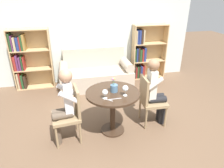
{
  "coord_description": "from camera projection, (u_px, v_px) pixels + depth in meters",
  "views": [
    {
      "loc": [
        -0.63,
        -2.74,
        2.2
      ],
      "look_at": [
        0.0,
        0.05,
        0.87
      ],
      "focal_mm": 32.0,
      "sensor_mm": 36.0,
      "label": 1
    }
  ],
  "objects": [
    {
      "name": "person_right",
      "position": [
        156.0,
        91.0,
        3.43
      ],
      "size": [
        0.43,
        0.35,
        1.22
      ],
      "rotation": [
        0.0,
        0.0,
        1.52
      ],
      "color": "black",
      "rests_on": "ground_plane"
    },
    {
      "name": "wine_glass_right",
      "position": [
        125.0,
        89.0,
        3.01
      ],
      "size": [
        0.09,
        0.09,
        0.17
      ],
      "color": "white",
      "rests_on": "round_table"
    },
    {
      "name": "flower_vase",
      "position": [
        114.0,
        87.0,
        3.15
      ],
      "size": [
        0.12,
        0.12,
        0.25
      ],
      "color": "slate",
      "rests_on": "round_table"
    },
    {
      "name": "back_wall",
      "position": [
        92.0,
        29.0,
        4.94
      ],
      "size": [
        5.2,
        0.05,
        2.7
      ],
      "color": "silver",
      "rests_on": "ground_plane"
    },
    {
      "name": "person_left",
      "position": [
        63.0,
        105.0,
        3.0
      ],
      "size": [
        0.44,
        0.37,
        1.21
      ],
      "rotation": [
        0.0,
        0.0,
        -1.47
      ],
      "color": "brown",
      "rests_on": "ground_plane"
    },
    {
      "name": "chair_right",
      "position": [
        150.0,
        99.0,
        3.48
      ],
      "size": [
        0.44,
        0.44,
        0.9
      ],
      "rotation": [
        0.0,
        0.0,
        1.52
      ],
      "color": "#937A56",
      "rests_on": "ground_plane"
    },
    {
      "name": "ground_plane",
      "position": [
        113.0,
        130.0,
        3.48
      ],
      "size": [
        16.0,
        16.0,
        0.0
      ],
      "primitive_type": "plane",
      "color": "brown"
    },
    {
      "name": "wine_glass_left",
      "position": [
        105.0,
        93.0,
        2.94
      ],
      "size": [
        0.08,
        0.08,
        0.15
      ],
      "color": "white",
      "rests_on": "round_table"
    },
    {
      "name": "knife_left_setting",
      "position": [
        107.0,
        99.0,
        2.94
      ],
      "size": [
        0.14,
        0.14,
        0.0
      ],
      "color": "silver",
      "rests_on": "round_table"
    },
    {
      "name": "bookshelf_left",
      "position": [
        27.0,
        59.0,
        4.74
      ],
      "size": [
        0.9,
        0.28,
        1.44
      ],
      "color": "tan",
      "rests_on": "ground_plane"
    },
    {
      "name": "fork_left_setting",
      "position": [
        115.0,
        99.0,
        2.96
      ],
      "size": [
        0.19,
        0.01,
        0.0
      ],
      "color": "silver",
      "rests_on": "round_table"
    },
    {
      "name": "bookshelf_right",
      "position": [
        144.0,
        53.0,
        5.35
      ],
      "size": [
        0.9,
        0.28,
        1.44
      ],
      "color": "tan",
      "rests_on": "ground_plane"
    },
    {
      "name": "round_table",
      "position": [
        113.0,
        101.0,
        3.23
      ],
      "size": [
        0.86,
        0.86,
        0.75
      ],
      "color": "#382619",
      "rests_on": "ground_plane"
    },
    {
      "name": "couch",
      "position": [
        96.0,
        74.0,
        5.0
      ],
      "size": [
        1.76,
        0.8,
        0.92
      ],
      "color": "#B7A893",
      "rests_on": "ground_plane"
    },
    {
      "name": "chair_left",
      "position": [
        70.0,
        112.0,
        3.09
      ],
      "size": [
        0.46,
        0.46,
        0.9
      ],
      "rotation": [
        0.0,
        0.0,
        -1.47
      ],
      "color": "#937A56",
      "rests_on": "ground_plane"
    }
  ]
}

